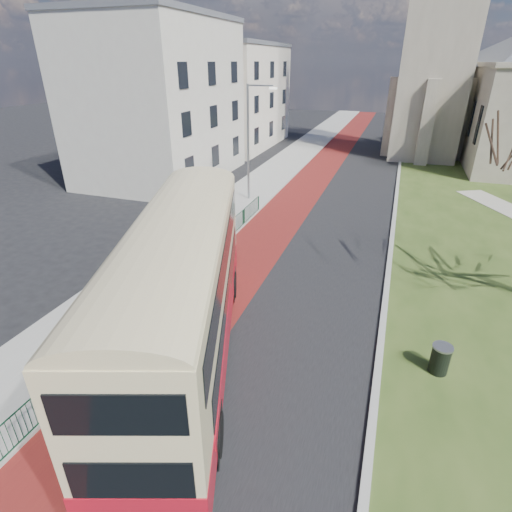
% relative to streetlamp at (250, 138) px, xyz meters
% --- Properties ---
extents(ground, '(160.00, 160.00, 0.00)m').
position_rel_streetlamp_xyz_m(ground, '(4.35, -18.00, -4.59)').
color(ground, black).
rests_on(ground, ground).
extents(road_carriageway, '(9.00, 120.00, 0.01)m').
position_rel_streetlamp_xyz_m(road_carriageway, '(5.85, 2.00, -4.59)').
color(road_carriageway, black).
rests_on(road_carriageway, ground).
extents(bus_lane, '(3.40, 120.00, 0.01)m').
position_rel_streetlamp_xyz_m(bus_lane, '(3.15, 2.00, -4.59)').
color(bus_lane, '#591414').
rests_on(bus_lane, ground).
extents(pavement_west, '(4.00, 120.00, 0.12)m').
position_rel_streetlamp_xyz_m(pavement_west, '(-0.65, 2.00, -4.53)').
color(pavement_west, gray).
rests_on(pavement_west, ground).
extents(kerb_west, '(0.25, 120.00, 0.13)m').
position_rel_streetlamp_xyz_m(kerb_west, '(1.35, 2.00, -4.53)').
color(kerb_west, '#999993').
rests_on(kerb_west, ground).
extents(kerb_east, '(0.25, 80.00, 0.13)m').
position_rel_streetlamp_xyz_m(kerb_east, '(10.45, 4.00, -4.53)').
color(kerb_east, '#999993').
rests_on(kerb_east, ground).
extents(pedestrian_railing, '(0.07, 24.00, 1.12)m').
position_rel_streetlamp_xyz_m(pedestrian_railing, '(1.40, -14.00, -4.04)').
color(pedestrian_railing, '#0C391F').
rests_on(pedestrian_railing, ground).
extents(gothic_church, '(16.38, 18.00, 40.00)m').
position_rel_streetlamp_xyz_m(gothic_church, '(16.91, 20.00, 8.54)').
color(gothic_church, gray).
rests_on(gothic_church, ground).
extents(street_block_near, '(10.30, 14.30, 13.00)m').
position_rel_streetlamp_xyz_m(street_block_near, '(-9.65, 4.00, 1.92)').
color(street_block_near, '#BDB7AB').
rests_on(street_block_near, ground).
extents(street_block_far, '(10.30, 16.30, 11.50)m').
position_rel_streetlamp_xyz_m(street_block_far, '(-9.65, 20.00, 1.17)').
color(street_block_far, beige).
rests_on(street_block_far, ground).
extents(streetlamp, '(2.13, 0.18, 8.00)m').
position_rel_streetlamp_xyz_m(streetlamp, '(0.00, 0.00, 0.00)').
color(streetlamp, gray).
rests_on(streetlamp, pavement_west).
extents(bus, '(6.75, 12.60, 5.16)m').
position_rel_streetlamp_xyz_m(bus, '(4.06, -17.56, -1.65)').
color(bus, '#A50F1D').
rests_on(bus, ground).
extents(litter_bin, '(0.85, 0.85, 1.06)m').
position_rel_streetlamp_xyz_m(litter_bin, '(12.35, -15.44, -4.02)').
color(litter_bin, black).
rests_on(litter_bin, grass_green).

